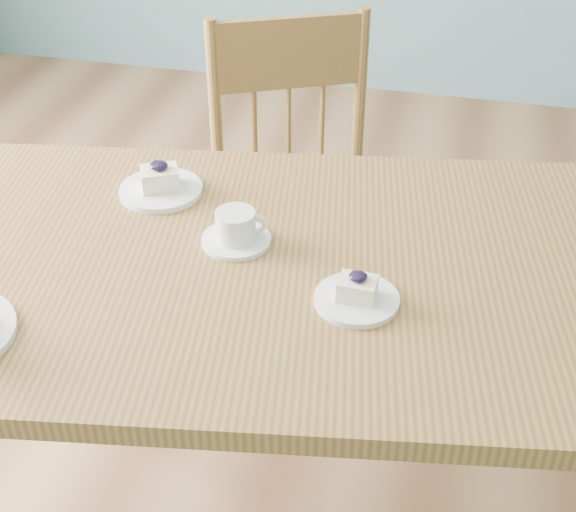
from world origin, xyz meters
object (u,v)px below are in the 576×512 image
at_px(dining_chair, 300,202).
at_px(cheesecake_plate_near, 357,295).
at_px(dining_table, 301,296).
at_px(cheesecake_plate_far, 161,185).
at_px(coffee_cup, 236,230).

distance_m(dining_chair, cheesecake_plate_near, 0.88).
bearing_deg(dining_chair, dining_table, -102.52).
relative_size(cheesecake_plate_far, coffee_cup, 1.30).
bearing_deg(cheesecake_plate_far, coffee_cup, -33.77).
xyz_separation_m(dining_chair, cheesecake_plate_near, (0.28, -0.77, 0.31)).
relative_size(dining_table, dining_chair, 1.63).
height_order(dining_chair, cheesecake_plate_far, dining_chair).
relative_size(cheesecake_plate_near, coffee_cup, 1.11).
bearing_deg(dining_table, dining_chair, 93.64).
bearing_deg(cheesecake_plate_far, dining_table, -26.88).
distance_m(dining_table, dining_chair, 0.73).
bearing_deg(dining_chair, cheesecake_plate_near, -95.83).
bearing_deg(cheesecake_plate_near, cheesecake_plate_far, 149.96).
distance_m(dining_table, cheesecake_plate_far, 0.40).
relative_size(dining_table, cheesecake_plate_near, 10.76).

